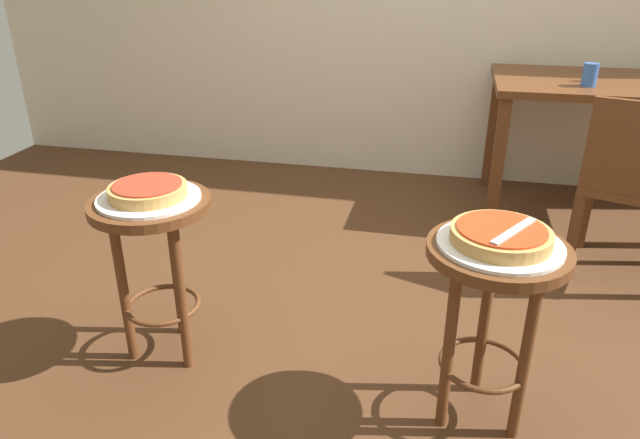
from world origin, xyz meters
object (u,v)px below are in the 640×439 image
Objects in this scene: dining_table at (596,100)px; wooden_chair at (632,183)px; pizza_middle at (148,190)px; stool_middle at (155,240)px; serving_plate_foreground at (500,244)px; pizza_foreground at (501,235)px; stool_foreground at (493,292)px; serving_plate_middle at (149,198)px; condiment_shaker at (589,74)px; cup_near_edge at (590,75)px; pizza_server_knife at (514,231)px.

wooden_chair is (0.04, -0.75, -0.19)m from dining_table.
dining_table is at bearing 44.98° from pizza_middle.
stool_middle is 2.46m from dining_table.
pizza_foreground reaches higher than serving_plate_foreground.
stool_foreground is 1.16m from serving_plate_middle.
wooden_chair reaches higher than pizza_middle.
condiment_shaker is at bearing 45.29° from pizza_middle.
dining_table is 0.78m from wooden_chair.
serving_plate_middle is at bearing 175.30° from pizza_foreground.
serving_plate_foreground is 0.57× the size of stool_middle.
pizza_middle is at bearing -136.58° from cup_near_edge.
wooden_chair is at bearing 2.96° from pizza_server_knife.
pizza_middle is (-1.14, 0.09, 0.03)m from serving_plate_foreground.
stool_foreground is at bearing -107.93° from dining_table.
serving_plate_foreground is at bearing -120.54° from wooden_chair.
serving_plate_middle is at bearing 116.29° from pizza_server_knife.
serving_plate_foreground is at bearing -4.70° from pizza_middle.
serving_plate_foreground is at bearing -106.84° from cup_near_edge.
pizza_middle is (0.00, -0.00, 0.03)m from serving_plate_middle.
cup_near_edge is at bearing -117.25° from dining_table.
wooden_chair is 1.27m from pizza_server_knife.
serving_plate_foreground is 4.60× the size of condiment_shaker.
pizza_server_knife is (-0.60, -1.09, 0.22)m from wooden_chair.
cup_near_edge is 0.69m from wooden_chair.
cup_near_edge is 0.13× the size of wooden_chair.
pizza_middle is at bearing 175.30° from serving_plate_foreground.
pizza_server_knife reaches higher than serving_plate_foreground.
wooden_chair reaches higher than dining_table.
serving_plate_middle is at bearing -136.58° from cup_near_edge.
stool_middle is (-1.14, 0.09, -0.19)m from pizza_foreground.
pizza_foreground is 0.34× the size of wooden_chair.
condiment_shaker reaches higher than serving_plate_middle.
serving_plate_middle is 1.18m from pizza_server_knife.
pizza_foreground is 1.09× the size of pizza_middle.
cup_near_edge reaches higher than serving_plate_middle.
pizza_foreground is 1.15m from pizza_middle.
pizza_middle is 1.19× the size of pizza_server_knife.
cup_near_edge is (1.64, 1.55, 0.19)m from serving_plate_middle.
serving_plate_foreground is at bearing -4.70° from serving_plate_middle.
dining_table reaches higher than pizza_server_knife.
pizza_foreground is at bearing -106.38° from condiment_shaker.
cup_near_edge is at bearing -100.20° from condiment_shaker.
cup_near_edge reaches higher than pizza_middle.
pizza_server_knife is (1.17, -0.11, 0.03)m from pizza_middle.
stool_middle is 2.85× the size of pizza_server_knife.
wooden_chair reaches higher than stool_foreground.
stool_foreground is at bearing -106.38° from condiment_shaker.
dining_table is at bearing 72.07° from serving_plate_foreground.
stool_middle is at bearing 0.00° from serving_plate_middle.
dining_table is at bearing 44.98° from stool_middle.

